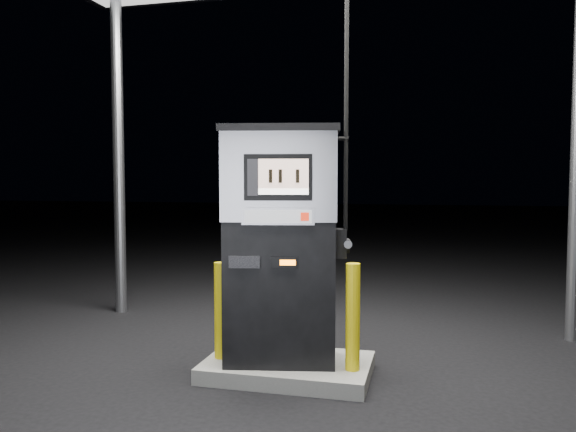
# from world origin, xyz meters

# --- Properties ---
(ground) EXTENTS (80.00, 80.00, 0.00)m
(ground) POSITION_xyz_m (0.00, 0.00, 0.00)
(ground) COLOR black
(ground) RESTS_ON ground
(pump_island) EXTENTS (1.60, 1.00, 0.15)m
(pump_island) POSITION_xyz_m (0.00, 0.00, 0.07)
(pump_island) COLOR slate
(pump_island) RESTS_ON ground
(fuel_dispenser) EXTENTS (1.30, 0.87, 4.70)m
(fuel_dispenser) POSITION_xyz_m (-0.06, -0.04, 1.31)
(fuel_dispenser) COLOR black
(fuel_dispenser) RESTS_ON pump_island
(bollard_left) EXTENTS (0.17, 0.17, 0.95)m
(bollard_left) POSITION_xyz_m (-0.66, -0.09, 0.63)
(bollard_left) COLOR yellow
(bollard_left) RESTS_ON pump_island
(bollard_right) EXTENTS (0.16, 0.16, 1.00)m
(bollard_right) POSITION_xyz_m (0.65, -0.13, 0.65)
(bollard_right) COLOR yellow
(bollard_right) RESTS_ON pump_island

